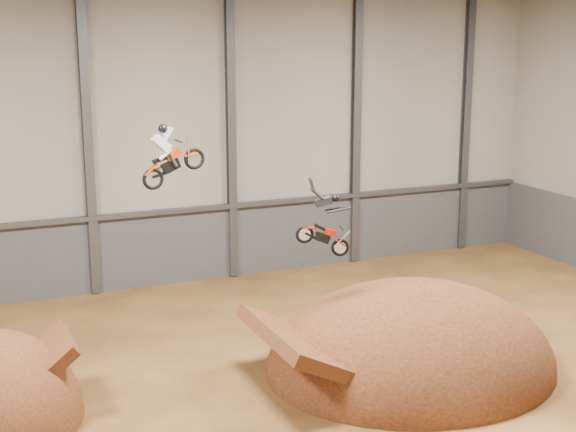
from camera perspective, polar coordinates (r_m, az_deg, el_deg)
The scene contains 11 objects.
floor at distance 25.55m, azimuth 0.41°, elevation -14.18°, with size 40.00×40.00×0.00m, color #4E3014.
back_wall at distance 37.26m, azimuth -9.03°, elevation 5.56°, with size 40.00×0.10×14.00m, color #9F998C.
lower_band_back at distance 38.17m, azimuth -8.72°, elevation -2.29°, with size 39.80×0.18×3.50m, color #4A4C51.
steel_rail at distance 37.61m, azimuth -8.75°, elevation 0.30°, with size 39.80×0.35×0.20m, color #47494F.
steel_column_2 at distance 36.38m, azimuth -14.05°, elevation 5.17°, with size 0.40×0.36×13.90m, color #47494F.
steel_column_3 at distance 38.04m, azimuth -4.07°, elevation 5.84°, with size 0.40×0.36×13.90m, color #47494F.
steel_column_4 at distance 40.74m, azimuth 4.85°, elevation 6.29°, with size 0.40×0.36×13.90m, color #47494F.
steel_column_5 at distance 44.28m, azimuth 12.52°, elevation 6.55°, with size 0.40×0.36×13.90m, color #47494F.
landing_ramp at distance 29.38m, azimuth 8.70°, elevation -10.60°, with size 10.52×9.31×6.07m, color #421F10.
fmx_rider_a at distance 27.04m, azimuth -7.90°, elevation 4.83°, with size 2.29×0.87×2.07m, color #E23A00, non-canonical shape.
fmx_rider_b at distance 26.87m, azimuth 2.24°, elevation -0.13°, with size 2.54×0.73×2.18m, color red, non-canonical shape.
Camera 1 is at (-9.27, -20.80, 11.60)m, focal length 50.00 mm.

